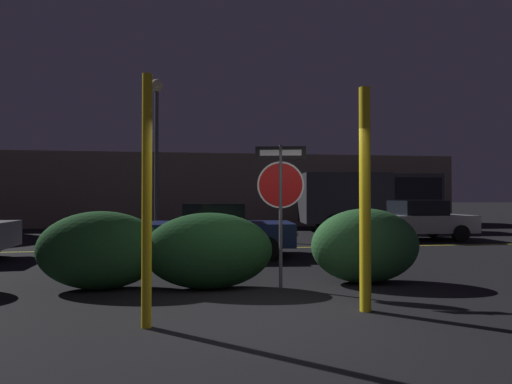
% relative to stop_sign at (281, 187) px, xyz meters
% --- Properties ---
extents(ground_plane, '(260.00, 260.00, 0.00)m').
position_rel_stop_sign_xyz_m(ground_plane, '(-0.44, -1.68, -1.74)').
color(ground_plane, black).
extents(road_center_stripe, '(40.43, 0.12, 0.01)m').
position_rel_stop_sign_xyz_m(road_center_stripe, '(-0.44, 5.45, -1.74)').
color(road_center_stripe, gold).
rests_on(road_center_stripe, ground_plane).
extents(stop_sign, '(0.87, 0.18, 2.46)m').
position_rel_stop_sign_xyz_m(stop_sign, '(0.00, 0.00, 0.00)').
color(stop_sign, '#4C4C51').
rests_on(stop_sign, ground_plane).
extents(yellow_pole_left, '(0.12, 0.12, 3.04)m').
position_rel_stop_sign_xyz_m(yellow_pole_left, '(-1.99, -1.85, -0.22)').
color(yellow_pole_left, yellow).
rests_on(yellow_pole_left, ground_plane).
extents(yellow_pole_right, '(0.15, 0.15, 3.07)m').
position_rel_stop_sign_xyz_m(yellow_pole_right, '(0.88, -1.53, -0.21)').
color(yellow_pole_right, yellow).
rests_on(yellow_pole_right, ground_plane).
extents(hedge_bush_1, '(2.09, 0.95, 1.32)m').
position_rel_stop_sign_xyz_m(hedge_bush_1, '(-3.04, 0.28, -1.08)').
color(hedge_bush_1, '#1E4C23').
rests_on(hedge_bush_1, ground_plane).
extents(hedge_bush_2, '(2.18, 0.91, 1.30)m').
position_rel_stop_sign_xyz_m(hedge_bush_2, '(-1.23, 0.09, -1.10)').
color(hedge_bush_2, '#19421E').
rests_on(hedge_bush_2, ground_plane).
extents(hedge_bush_3, '(2.02, 1.06, 1.35)m').
position_rel_stop_sign_xyz_m(hedge_bush_3, '(1.61, 0.21, -1.07)').
color(hedge_bush_3, '#285B2D').
rests_on(hedge_bush_3, ground_plane).
extents(passing_car_2, '(4.06, 2.18, 1.41)m').
position_rel_stop_sign_xyz_m(passing_car_2, '(-0.93, 3.93, -1.04)').
color(passing_car_2, navy).
rests_on(passing_car_2, ground_plane).
extents(passing_car_3, '(4.12, 2.04, 1.46)m').
position_rel_stop_sign_xyz_m(passing_car_3, '(6.43, 7.15, -1.02)').
color(passing_car_3, '#9E9EA3').
rests_on(passing_car_3, ground_plane).
extents(delivery_truck, '(6.44, 2.76, 2.69)m').
position_rel_stop_sign_xyz_m(delivery_truck, '(6.56, 11.23, -0.17)').
color(delivery_truck, '#2D2D33').
rests_on(delivery_truck, ground_plane).
extents(street_lamp, '(0.53, 0.53, 6.58)m').
position_rel_stop_sign_xyz_m(street_lamp, '(-3.32, 10.43, 2.89)').
color(street_lamp, '#4C4C51').
rests_on(street_lamp, ground_plane).
extents(building_backdrop, '(29.92, 4.02, 3.97)m').
position_rel_stop_sign_xyz_m(building_backdrop, '(-2.07, 16.66, 0.24)').
color(building_backdrop, '#7A6B5B').
rests_on(building_backdrop, ground_plane).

